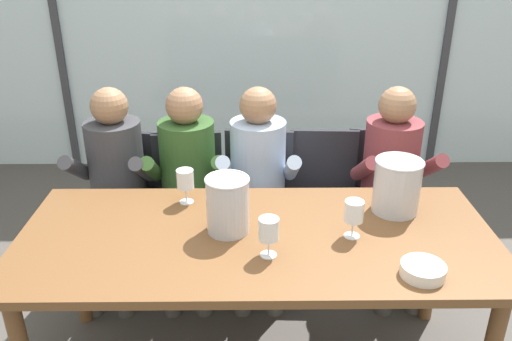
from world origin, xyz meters
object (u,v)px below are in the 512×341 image
object	(u,v)px
chair_near_window_right	(382,191)
chair_right_of_center	(323,192)
ice_bucket_secondary	(397,185)
wine_glass_near_bucket	(269,231)
tasting_bowl	(423,270)
person_pale_blue_shirt	(258,178)
chair_left_of_center	(189,196)
person_maroon_top	(394,178)
person_olive_shirt	(187,178)
wine_glass_by_left_taster	(185,181)
person_charcoal_jacket	(114,179)
chair_center	(258,193)
ice_bucket_primary	(228,204)
chair_near_curtain	(127,194)
wine_glass_center_pour	(354,212)
dining_table	(257,250)

from	to	relation	value
chair_near_window_right	chair_right_of_center	bearing A→B (deg)	-176.63
ice_bucket_secondary	wine_glass_near_bucket	bearing A→B (deg)	-148.63
chair_right_of_center	tasting_bowl	world-z (taller)	chair_right_of_center
chair_near_window_right	person_pale_blue_shirt	distance (m)	0.80
chair_near_window_right	wine_glass_near_bucket	world-z (taller)	wine_glass_near_bucket
chair_left_of_center	person_maroon_top	size ratio (longest dim) A/B	0.74
chair_left_of_center	person_olive_shirt	xyz separation A→B (m)	(0.01, -0.11, 0.17)
chair_right_of_center	wine_glass_by_left_taster	bearing A→B (deg)	-140.68
person_maroon_top	wine_glass_by_left_taster	bearing A→B (deg)	-163.38
person_charcoal_jacket	chair_center	bearing A→B (deg)	13.40
ice_bucket_primary	wine_glass_by_left_taster	world-z (taller)	ice_bucket_primary
chair_near_curtain	person_olive_shirt	world-z (taller)	person_olive_shirt
ice_bucket_primary	ice_bucket_secondary	world-z (taller)	ice_bucket_secondary
ice_bucket_secondary	wine_glass_center_pour	bearing A→B (deg)	-136.50
chair_near_curtain	ice_bucket_primary	xyz separation A→B (m)	(0.66, -0.83, 0.38)
wine_glass_center_pour	tasting_bowl	bearing A→B (deg)	-52.21
person_olive_shirt	person_pale_blue_shirt	bearing A→B (deg)	-1.23
person_maroon_top	chair_left_of_center	bearing A→B (deg)	170.94
chair_right_of_center	ice_bucket_secondary	distance (m)	0.81
person_olive_shirt	wine_glass_center_pour	bearing A→B (deg)	-43.96
chair_left_of_center	ice_bucket_primary	size ratio (longest dim) A/B	3.44
chair_near_window_right	person_pale_blue_shirt	xyz separation A→B (m)	(-0.77, -0.17, 0.17)
dining_table	wine_glass_by_left_taster	bearing A→B (deg)	138.38
chair_near_curtain	person_pale_blue_shirt	distance (m)	0.83
ice_bucket_primary	ice_bucket_secondary	size ratio (longest dim) A/B	0.99
chair_near_curtain	person_pale_blue_shirt	size ratio (longest dim) A/B	0.74
dining_table	person_pale_blue_shirt	bearing A→B (deg)	88.77
dining_table	person_charcoal_jacket	distance (m)	1.09
chair_near_curtain	chair_center	distance (m)	0.80
wine_glass_by_left_taster	wine_glass_center_pour	world-z (taller)	same
person_pale_blue_shirt	chair_left_of_center	bearing A→B (deg)	165.16
chair_near_window_right	ice_bucket_secondary	xyz separation A→B (m)	(-0.12, -0.68, 0.38)
chair_right_of_center	wine_glass_near_bucket	size ratio (longest dim) A/B	5.12
chair_center	chair_right_of_center	bearing A→B (deg)	6.00
wine_glass_near_bucket	chair_left_of_center	bearing A→B (deg)	114.06
chair_center	chair_near_window_right	xyz separation A→B (m)	(0.77, 0.02, 0.00)
chair_near_window_right	chair_center	bearing A→B (deg)	-177.50
chair_near_curtain	chair_right_of_center	distance (m)	1.20
chair_left_of_center	chair_near_window_right	bearing A→B (deg)	-3.49
ice_bucket_secondary	person_olive_shirt	bearing A→B (deg)	153.87
chair_left_of_center	person_maroon_top	xyz separation A→B (m)	(1.20, -0.11, 0.17)
ice_bucket_primary	person_maroon_top	bearing A→B (deg)	36.77
chair_right_of_center	chair_center	bearing A→B (deg)	-177.27
ice_bucket_secondary	wine_glass_by_left_taster	bearing A→B (deg)	174.68
chair_right_of_center	ice_bucket_secondary	xyz separation A→B (m)	(0.24, -0.67, 0.38)
ice_bucket_primary	person_olive_shirt	bearing A→B (deg)	110.88
dining_table	person_maroon_top	size ratio (longest dim) A/B	1.75
tasting_bowl	ice_bucket_primary	bearing A→B (deg)	155.85
tasting_bowl	wine_glass_by_left_taster	bearing A→B (deg)	148.10
chair_near_curtain	chair_right_of_center	xyz separation A→B (m)	(1.20, 0.01, 0.00)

